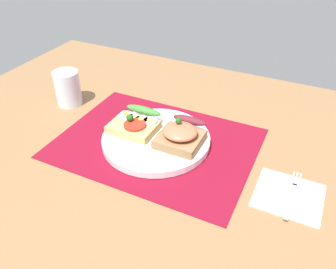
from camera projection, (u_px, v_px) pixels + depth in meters
The scene contains 8 objects.
ground_plane at pixel (156, 149), 79.39cm from camera, with size 120.00×90.00×3.20cm, color olive.
placemat at pixel (156, 143), 78.38cm from camera, with size 43.88×32.85×0.30cm, color maroon.
plate at pixel (156, 139), 77.83cm from camera, with size 24.42×24.42×1.60cm, color white.
sandwich_egg_tomato at pixel (136, 123), 79.49cm from camera, with size 10.46×9.60×4.00cm.
sandwich_salmon at pixel (181, 134), 74.60cm from camera, with size 9.34×10.42×5.78cm.
napkin at pixel (289, 195), 64.75cm from camera, with size 12.30×11.46×0.60cm, color white.
fork at pixel (293, 193), 64.55cm from camera, with size 1.62×13.25×0.32cm.
drinking_glass at pixel (68, 88), 90.56cm from camera, with size 6.65×6.65×9.20cm, color silver.
Camera 1 is at (29.75, -55.37, 47.09)cm, focal length 36.79 mm.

